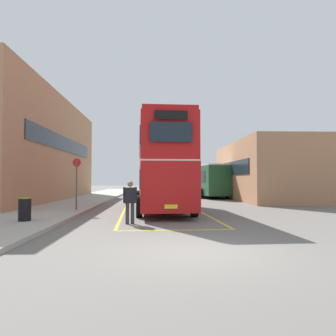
{
  "coord_description": "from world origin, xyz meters",
  "views": [
    {
      "loc": [
        -1.0,
        -7.7,
        1.72
      ],
      "look_at": [
        -0.14,
        14.0,
        2.46
      ],
      "focal_mm": 35.21,
      "sensor_mm": 36.0,
      "label": 1
    }
  ],
  "objects_px": {
    "double_decker_bus": "(162,165)",
    "litter_bin": "(25,209)",
    "bus_stop_sign": "(77,179)",
    "pedestrian_boarding": "(130,199)",
    "single_deck_bus": "(205,180)"
  },
  "relations": [
    {
      "from": "bus_stop_sign",
      "to": "pedestrian_boarding",
      "type": "bearing_deg",
      "value": -55.13
    },
    {
      "from": "double_decker_bus",
      "to": "bus_stop_sign",
      "type": "height_order",
      "value": "double_decker_bus"
    },
    {
      "from": "pedestrian_boarding",
      "to": "single_deck_bus",
      "type": "bearing_deg",
      "value": 73.08
    },
    {
      "from": "pedestrian_boarding",
      "to": "double_decker_bus",
      "type": "bearing_deg",
      "value": 75.67
    },
    {
      "from": "single_deck_bus",
      "to": "litter_bin",
      "type": "relative_size",
      "value": 11.3
    },
    {
      "from": "pedestrian_boarding",
      "to": "litter_bin",
      "type": "height_order",
      "value": "pedestrian_boarding"
    },
    {
      "from": "bus_stop_sign",
      "to": "single_deck_bus",
      "type": "bearing_deg",
      "value": 58.93
    },
    {
      "from": "bus_stop_sign",
      "to": "double_decker_bus",
      "type": "bearing_deg",
      "value": 10.79
    },
    {
      "from": "pedestrian_boarding",
      "to": "bus_stop_sign",
      "type": "xyz_separation_m",
      "value": [
        -3.08,
        4.42,
        0.79
      ]
    },
    {
      "from": "pedestrian_boarding",
      "to": "bus_stop_sign",
      "type": "height_order",
      "value": "bus_stop_sign"
    },
    {
      "from": "double_decker_bus",
      "to": "litter_bin",
      "type": "relative_size",
      "value": 11.29
    },
    {
      "from": "double_decker_bus",
      "to": "pedestrian_boarding",
      "type": "height_order",
      "value": "double_decker_bus"
    },
    {
      "from": "single_deck_bus",
      "to": "bus_stop_sign",
      "type": "relative_size",
      "value": 3.76
    },
    {
      "from": "double_decker_bus",
      "to": "single_deck_bus",
      "type": "bearing_deg",
      "value": 72.13
    },
    {
      "from": "litter_bin",
      "to": "bus_stop_sign",
      "type": "relative_size",
      "value": 0.33
    }
  ]
}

